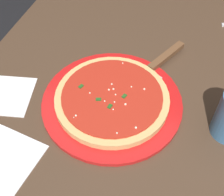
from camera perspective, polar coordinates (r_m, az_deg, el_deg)
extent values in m
cube|color=black|center=(1.35, -5.68, 6.19)|extent=(0.06, 0.06, 0.70)
cube|color=#473323|center=(0.75, 4.27, 0.31)|extent=(0.94, 0.81, 0.03)
cylinder|color=red|center=(0.71, 0.00, -0.76)|extent=(0.32, 0.32, 0.01)
cylinder|color=#DBB26B|center=(0.70, 0.00, -0.09)|extent=(0.26, 0.26, 0.02)
cylinder|color=red|center=(0.69, 0.00, 0.44)|extent=(0.23, 0.23, 0.00)
sphere|color=#EFEACC|center=(0.63, 0.67, -6.39)|extent=(0.00, 0.00, 0.00)
sphere|color=#EFEACC|center=(0.71, -0.04, 2.57)|extent=(0.00, 0.00, 0.00)
sphere|color=#EFEACC|center=(0.69, 0.67, 0.64)|extent=(0.00, 0.00, 0.00)
sphere|color=#EFEACC|center=(0.68, -1.36, -0.56)|extent=(0.00, 0.00, 0.00)
sphere|color=#EFEACC|center=(0.64, 4.41, -5.44)|extent=(0.01, 0.01, 0.01)
sphere|color=#EFEACC|center=(0.70, 5.97, 1.65)|extent=(0.00, 0.00, 0.00)
sphere|color=#EFEACC|center=(0.69, -4.10, 0.93)|extent=(0.00, 0.00, 0.00)
sphere|color=#EFEACC|center=(0.76, 1.98, 6.42)|extent=(0.00, 0.00, 0.00)
sphere|color=#EFEACC|center=(0.70, 0.28, 1.66)|extent=(0.00, 0.00, 0.00)
sphere|color=#EFEACC|center=(0.71, 3.58, 2.07)|extent=(0.00, 0.00, 0.00)
sphere|color=#EFEACC|center=(0.70, -0.57, 1.53)|extent=(0.00, 0.00, 0.00)
sphere|color=#EFEACC|center=(0.66, -6.65, -3.22)|extent=(0.00, 0.00, 0.00)
sphere|color=#EFEACC|center=(0.66, 0.23, -2.11)|extent=(0.00, 0.00, 0.00)
sphere|color=#EFEACC|center=(0.67, 2.49, -1.16)|extent=(0.00, 0.00, 0.00)
sphere|color=#EFEACC|center=(0.66, -7.03, -3.57)|extent=(0.00, 0.00, 0.00)
sphere|color=#EFEACC|center=(0.68, 0.46, -0.73)|extent=(0.00, 0.00, 0.00)
cube|color=#23561E|center=(0.71, -5.74, 2.16)|extent=(0.01, 0.01, 0.00)
cube|color=#23561E|center=(0.69, 2.27, 0.37)|extent=(0.01, 0.01, 0.00)
cube|color=#23561E|center=(0.68, -2.51, -0.23)|extent=(0.01, 0.01, 0.00)
cube|color=#23561E|center=(0.67, -0.40, -1.53)|extent=(0.01, 0.01, 0.00)
cube|color=silver|center=(0.75, 4.74, 3.32)|extent=(0.11, 0.10, 0.00)
cube|color=brown|center=(0.81, 9.95, 7.62)|extent=(0.12, 0.07, 0.01)
cube|color=white|center=(0.67, -19.96, -10.56)|extent=(0.15, 0.16, 0.00)
cube|color=white|center=(0.77, -19.40, 0.54)|extent=(0.15, 0.16, 0.00)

